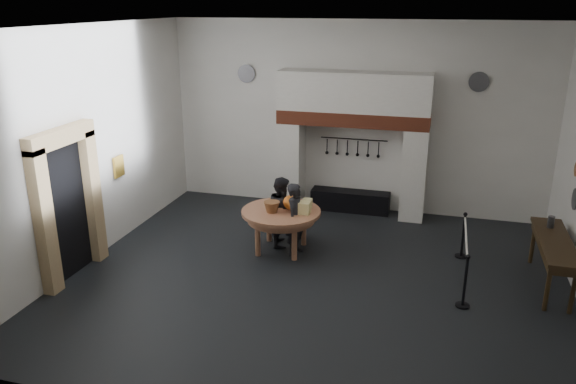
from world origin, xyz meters
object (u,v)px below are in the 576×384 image
(visitor_far, at_px, (282,211))
(iron_range, at_px, (350,201))
(side_table, at_px, (555,242))
(barrier_post_far, at_px, (463,236))
(visitor_near, at_px, (296,219))
(work_table, at_px, (281,212))
(barrier_post_near, at_px, (465,282))

(visitor_far, bearing_deg, iron_range, -39.37)
(side_table, distance_m, barrier_post_far, 1.77)
(barrier_post_far, bearing_deg, visitor_near, -167.49)
(iron_range, bearing_deg, work_table, -110.32)
(visitor_near, relative_size, side_table, 0.68)
(visitor_far, xyz_separation_m, barrier_post_far, (3.65, 0.32, -0.28))
(visitor_near, xyz_separation_m, side_table, (4.75, -0.11, 0.12))
(iron_range, height_order, visitor_near, visitor_near)
(iron_range, xyz_separation_m, visitor_far, (-1.05, -2.34, 0.48))
(work_table, bearing_deg, iron_range, 69.68)
(visitor_near, relative_size, barrier_post_far, 1.66)
(visitor_near, bearing_deg, work_table, 88.42)
(barrier_post_near, relative_size, barrier_post_far, 1.00)
(work_table, bearing_deg, barrier_post_far, 10.22)
(barrier_post_far, bearing_deg, barrier_post_near, -90.00)
(work_table, height_order, side_table, side_table)
(iron_range, xyz_separation_m, barrier_post_far, (2.60, -2.02, 0.20))
(work_table, xyz_separation_m, barrier_post_far, (3.58, 0.65, -0.39))
(visitor_far, bearing_deg, visitor_near, -150.07)
(visitor_far, bearing_deg, barrier_post_far, -100.05)
(iron_range, xyz_separation_m, visitor_near, (-0.65, -2.74, 0.50))
(iron_range, distance_m, barrier_post_near, 4.79)
(iron_range, distance_m, side_table, 5.03)
(work_table, height_order, visitor_far, visitor_far)
(side_table, bearing_deg, barrier_post_far, 151.17)
(side_table, relative_size, barrier_post_far, 2.44)
(iron_range, xyz_separation_m, side_table, (4.10, -2.84, 0.62))
(iron_range, bearing_deg, barrier_post_near, -57.12)
(visitor_near, relative_size, visitor_far, 1.02)
(iron_range, relative_size, barrier_post_near, 2.11)
(iron_range, height_order, barrier_post_near, barrier_post_near)
(work_table, distance_m, visitor_near, 0.35)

